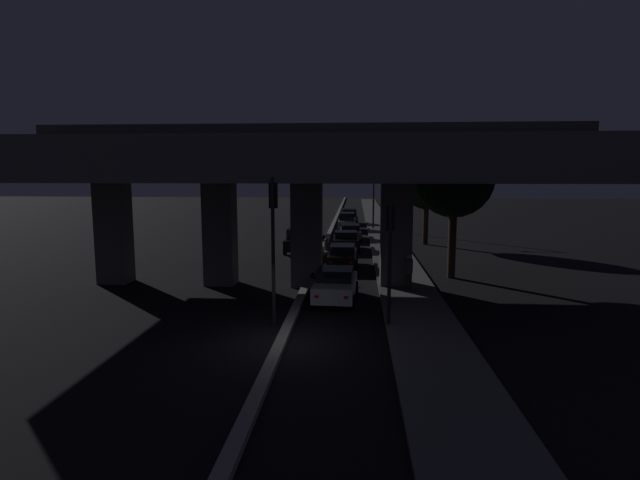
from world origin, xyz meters
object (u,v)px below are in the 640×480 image
object	(u,v)px
traffic_light_right_of_median	(390,241)
motorcycle_white_filtering_far	(326,251)
car_white_lead	(336,285)
street_lamp	(370,180)
car_black_lead_oncoming	(300,240)
motorcycle_blue_filtering_mid	(320,268)
car_silver_fifth	(347,221)
pedestrian_on_sidewalk	(409,272)
traffic_light_left_of_median	(273,226)
car_black_second	(343,255)
car_black_third	(346,241)
motorcycle_black_filtering_near	(313,290)
car_grey_fourth	(350,231)
car_taxi_yellow_second_oncoming	(307,227)
car_dark_green_sixth	(349,216)

from	to	relation	value
traffic_light_right_of_median	motorcycle_white_filtering_far	world-z (taller)	traffic_light_right_of_median
car_white_lead	street_lamp	bearing A→B (deg)	-1.62
car_black_lead_oncoming	motorcycle_blue_filtering_mid	size ratio (longest dim) A/B	2.45
car_silver_fifth	motorcycle_blue_filtering_mid	world-z (taller)	car_silver_fifth
motorcycle_white_filtering_far	car_black_lead_oncoming	bearing A→B (deg)	32.46
traffic_light_right_of_median	car_white_lead	size ratio (longest dim) A/B	1.17
car_white_lead	car_black_lead_oncoming	distance (m)	14.39
traffic_light_right_of_median	motorcycle_white_filtering_far	xyz separation A→B (m)	(-3.18, 14.09, -2.67)
motorcycle_white_filtering_far	car_silver_fifth	bearing A→B (deg)	-2.11
car_white_lead	motorcycle_white_filtering_far	bearing A→B (deg)	8.49
car_white_lead	motorcycle_blue_filtering_mid	world-z (taller)	car_white_lead
traffic_light_right_of_median	pedestrian_on_sidewalk	xyz separation A→B (m)	(1.33, 5.73, -2.31)
traffic_light_left_of_median	car_black_second	xyz separation A→B (m)	(2.29, 11.83, -3.06)
pedestrian_on_sidewalk	motorcycle_blue_filtering_mid	bearing A→B (deg)	147.46
street_lamp	car_black_third	bearing A→B (deg)	-98.68
car_black_lead_oncoming	pedestrian_on_sidewalk	distance (m)	13.70
motorcycle_black_filtering_near	motorcycle_white_filtering_far	size ratio (longest dim) A/B	0.94
car_white_lead	motorcycle_blue_filtering_mid	size ratio (longest dim) A/B	2.32
car_silver_fifth	motorcycle_black_filtering_near	world-z (taller)	car_silver_fifth
car_grey_fourth	car_black_second	bearing A→B (deg)	176.87
car_black_third	car_taxi_yellow_second_oncoming	bearing A→B (deg)	24.74
traffic_light_left_of_median	car_taxi_yellow_second_oncoming	world-z (taller)	traffic_light_left_of_median
street_lamp	car_white_lead	distance (m)	29.23
car_dark_green_sixth	motorcycle_black_filtering_near	world-z (taller)	car_dark_green_sixth
traffic_light_left_of_median	car_grey_fourth	size ratio (longest dim) A/B	1.25
car_black_lead_oncoming	motorcycle_black_filtering_near	distance (m)	14.42
car_dark_green_sixth	motorcycle_black_filtering_near	size ratio (longest dim) A/B	2.31
car_silver_fifth	car_taxi_yellow_second_oncoming	distance (m)	7.02
motorcycle_blue_filtering_mid	car_silver_fifth	bearing A→B (deg)	-1.63
street_lamp	traffic_light_left_of_median	bearing A→B (deg)	-97.80
car_dark_green_sixth	motorcycle_blue_filtering_mid	xyz separation A→B (m)	(-1.20, -29.39, -0.30)
car_black_third	motorcycle_black_filtering_near	distance (m)	15.31
car_silver_fifth	car_black_lead_oncoming	distance (m)	14.59
traffic_light_left_of_median	traffic_light_right_of_median	xyz separation A→B (m)	(4.34, 0.01, -0.52)
traffic_light_right_of_median	car_dark_green_sixth	size ratio (longest dim) A/B	1.18
motorcycle_black_filtering_near	car_dark_green_sixth	bearing A→B (deg)	1.25
car_grey_fourth	motorcycle_blue_filtering_mid	xyz separation A→B (m)	(-1.50, -16.03, -0.13)
traffic_light_left_of_median	car_taxi_yellow_second_oncoming	size ratio (longest dim) A/B	1.20
pedestrian_on_sidewalk	car_dark_green_sixth	bearing A→B (deg)	95.95
car_grey_fourth	car_taxi_yellow_second_oncoming	xyz separation A→B (m)	(-3.93, 1.16, 0.22)
street_lamp	car_dark_green_sixth	bearing A→B (deg)	111.12
motorcycle_black_filtering_near	car_white_lead	bearing A→B (deg)	-74.45
street_lamp	motorcycle_blue_filtering_mid	bearing A→B (deg)	-97.96
motorcycle_blue_filtering_mid	pedestrian_on_sidewalk	bearing A→B (deg)	-121.55
car_silver_fifth	pedestrian_on_sidewalk	world-z (taller)	pedestrian_on_sidewalk
car_black_second	car_dark_green_sixth	size ratio (longest dim) A/B	0.99
car_black_second	car_silver_fifth	xyz separation A→B (m)	(-0.11, 20.10, 0.16)
motorcycle_black_filtering_near	motorcycle_white_filtering_far	distance (m)	10.65
car_dark_green_sixth	car_taxi_yellow_second_oncoming	xyz separation A→B (m)	(-3.63, -12.19, 0.04)
street_lamp	pedestrian_on_sidewalk	size ratio (longest dim) A/B	5.05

